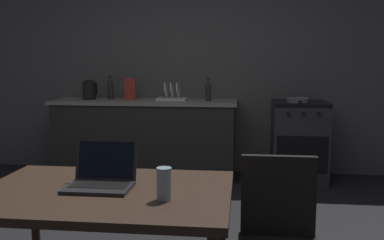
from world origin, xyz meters
The scene contains 13 objects.
back_wall centered at (0.30, 2.55, 1.40)m, with size 6.40×0.10×2.80m, color #545552.
kitchen_counter centered at (-0.46, 2.20, 0.45)m, with size 2.16×0.64×0.90m.
stove_oven centered at (1.33, 2.20, 0.45)m, with size 0.60×0.62×0.90m.
dining_table centered at (0.02, -0.81, 0.67)m, with size 1.23×0.85×0.75m.
chair centered at (0.87, -0.71, 0.51)m, with size 0.40×0.40×0.89m.
laptop centered at (-0.02, -0.76, 0.79)m, with size 0.32×0.27×0.22m.
electric_kettle centered at (-1.14, 2.20, 1.01)m, with size 0.18×0.16×0.23m.
bottle centered at (0.29, 2.15, 1.03)m, with size 0.07×0.07×0.27m.
frying_pan centered at (1.29, 2.17, 0.93)m, with size 0.26×0.43×0.05m.
drinking_glass centered at (0.33, -0.93, 0.82)m, with size 0.07×0.07×0.15m.
cereal_box centered at (-0.64, 2.22, 1.03)m, with size 0.13×0.05×0.25m.
dish_rack centered at (-0.14, 2.20, 0.95)m, with size 0.34×0.26×0.21m.
bottle_b centered at (-0.90, 2.28, 1.03)m, with size 0.07×0.07×0.28m.
Camera 1 is at (0.68, -2.80, 1.38)m, focal length 40.80 mm.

